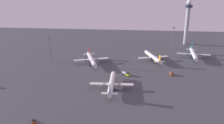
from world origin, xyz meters
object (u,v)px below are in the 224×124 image
object	(u,v)px
cargo_loader	(172,74)
apron_light_west	(173,38)
airplane_far_stand	(91,59)
control_tower	(187,19)
airplane_terminal_side	(194,54)
airplane_mid_apron	(112,84)
fuel_truck	(126,74)
apron_light_central	(50,47)
airplane_taxiway_distant	(153,57)
pushback_tug	(34,121)

from	to	relation	value
cargo_loader	apron_light_west	size ratio (longest dim) A/B	0.17
airplane_far_stand	cargo_loader	xyz separation A→B (m)	(64.15, -20.61, -2.54)
control_tower	airplane_terminal_side	xyz separation A→B (m)	(-3.20, -55.74, -24.39)
control_tower	airplane_mid_apron	world-z (taller)	control_tower
control_tower	airplane_terminal_side	distance (m)	60.93
fuel_truck	airplane_terminal_side	bearing A→B (deg)	169.85
fuel_truck	apron_light_west	bearing A→B (deg)	-171.84
airplane_far_stand	apron_light_central	size ratio (longest dim) A/B	1.62
airplane_mid_apron	control_tower	bearing A→B (deg)	59.26
control_tower	fuel_truck	bearing A→B (deg)	-120.36
cargo_loader	airplane_far_stand	bearing A→B (deg)	-24.53
fuel_truck	airplane_mid_apron	bearing A→B (deg)	20.85
airplane_taxiway_distant	pushback_tug	bearing A→B (deg)	-139.33
airplane_far_stand	cargo_loader	size ratio (longest dim) A/B	8.53
airplane_terminal_side	airplane_far_stand	bearing A→B (deg)	21.79
airplane_terminal_side	pushback_tug	world-z (taller)	airplane_terminal_side
apron_light_west	apron_light_central	world-z (taller)	apron_light_west
airplane_mid_apron	airplane_taxiway_distant	world-z (taller)	airplane_mid_apron
airplane_mid_apron	apron_light_west	world-z (taller)	apron_light_west
control_tower	airplane_taxiway_distant	xyz separation A→B (m)	(-40.73, -67.94, -24.70)
control_tower	apron_light_west	distance (m)	42.92
control_tower	airplane_taxiway_distant	bearing A→B (deg)	-120.94
fuel_truck	pushback_tug	xyz separation A→B (m)	(-40.28, -66.93, -0.30)
cargo_loader	pushback_tug	world-z (taller)	cargo_loader
fuel_truck	apron_light_central	xyz separation A→B (m)	(-67.24, 25.38, 11.90)
airplane_taxiway_distant	cargo_loader	distance (m)	36.45
control_tower	cargo_loader	size ratio (longest dim) A/B	11.38
cargo_loader	apron_light_west	distance (m)	68.67
pushback_tug	apron_light_central	size ratio (longest dim) A/B	0.16
airplane_mid_apron	airplane_taxiway_distant	size ratio (longest dim) A/B	1.05
apron_light_west	airplane_mid_apron	bearing A→B (deg)	-118.16
pushback_tug	apron_light_central	xyz separation A→B (m)	(-26.95, 92.32, 12.19)
airplane_mid_apron	cargo_loader	size ratio (longest dim) A/B	8.23
apron_light_central	cargo_loader	bearing A→B (deg)	-12.07
airplane_mid_apron	airplane_terminal_side	size ratio (longest dim) A/B	0.93
control_tower	airplane_far_stand	world-z (taller)	control_tower
airplane_terminal_side	apron_light_central	world-z (taller)	apron_light_central
airplane_taxiway_distant	fuel_truck	size ratio (longest dim) A/B	5.50
airplane_terminal_side	apron_light_central	distance (m)	129.12
pushback_tug	apron_light_west	xyz separation A→B (m)	(82.95, 137.54, 13.36)
airplane_far_stand	cargo_loader	world-z (taller)	airplane_far_stand
airplane_taxiway_distant	pushback_tug	xyz separation A→B (m)	(-61.80, -105.25, -2.34)
fuel_truck	pushback_tug	size ratio (longest dim) A/B	1.74
cargo_loader	apron_light_central	bearing A→B (deg)	-18.79
airplane_terminal_side	pushback_tug	xyz separation A→B (m)	(-99.34, -117.46, -2.65)
control_tower	fuel_truck	xyz separation A→B (m)	(-62.25, -106.27, -26.74)
apron_light_west	control_tower	bearing A→B (deg)	61.22
airplane_terminal_side	cargo_loader	distance (m)	53.35
control_tower	cargo_loader	world-z (taller)	control_tower
airplane_taxiway_distant	cargo_loader	size ratio (longest dim) A/B	7.87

